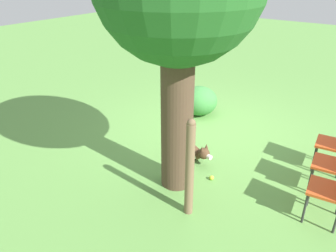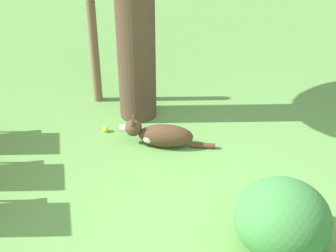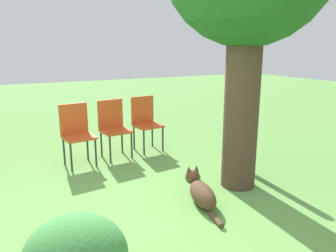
# 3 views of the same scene
# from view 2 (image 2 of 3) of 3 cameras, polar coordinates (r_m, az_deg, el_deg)

# --- Properties ---
(ground_plane) EXTENTS (30.00, 30.00, 0.00)m
(ground_plane) POSITION_cam_2_polar(r_m,az_deg,el_deg) (4.48, 1.36, -8.25)
(ground_plane) COLOR #609947
(dog) EXTENTS (1.03, 0.37, 0.36)m
(dog) POSITION_cam_2_polar(r_m,az_deg,el_deg) (5.08, -1.03, -1.06)
(dog) COLOR #513823
(dog) RESTS_ON ground_plane
(fence_post) EXTENTS (0.11, 0.11, 1.35)m
(fence_post) POSITION_cam_2_polar(r_m,az_deg,el_deg) (5.87, -8.98, 9.10)
(fence_post) COLOR brown
(fence_post) RESTS_ON ground_plane
(tennis_ball) EXTENTS (0.07, 0.07, 0.07)m
(tennis_ball) POSITION_cam_2_polar(r_m,az_deg,el_deg) (5.42, -7.59, -0.38)
(tennis_ball) COLOR #CCE033
(tennis_ball) RESTS_ON ground_plane
(low_shrub) EXTENTS (0.77, 0.77, 0.61)m
(low_shrub) POSITION_cam_2_polar(r_m,az_deg,el_deg) (3.86, 13.74, -10.93)
(low_shrub) COLOR #3D843D
(low_shrub) RESTS_ON ground_plane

